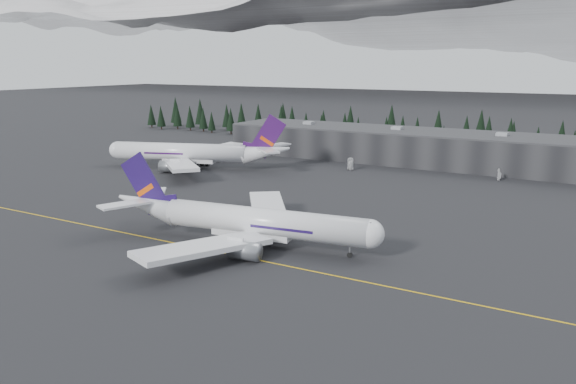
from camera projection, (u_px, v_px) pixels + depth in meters
The scene contains 9 objects.
ground at pixel (240, 253), 117.15m from camera, with size 1400.00×1400.00×0.00m, color black.
taxiline at pixel (235, 255), 115.46m from camera, with size 400.00×0.40×0.02m, color gold.
terminal at pixel (421, 147), 221.24m from camera, with size 160.00×30.00×12.60m.
treeline at pixel (445, 134), 252.21m from camera, with size 360.00×20.00×15.00m, color black.
mountain_ridge at pixel (573, 86), 961.26m from camera, with size 4400.00×900.00×420.00m, color white, non-canonical shape.
jet_main at pixel (241, 220), 121.97m from camera, with size 63.88×58.60×18.85m.
jet_parked at pixel (196, 153), 209.15m from camera, with size 68.68×61.67×20.81m.
gse_vehicle_a at pixel (350, 168), 206.61m from camera, with size 2.18×4.72×1.31m, color silver.
gse_vehicle_b at pixel (499, 178), 188.61m from camera, with size 1.67×4.14×1.41m, color silver.
Camera 1 is at (64.22, -91.43, 38.75)m, focal length 35.00 mm.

